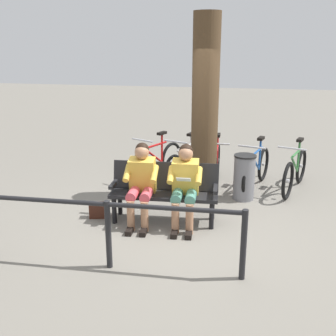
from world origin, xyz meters
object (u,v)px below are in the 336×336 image
object	(u,v)px
person_companion	(141,180)
bicycle_silver	(216,165)
litter_bin	(244,177)
bicycle_blue	(256,170)
bicycle_black	(156,162)
bench	(165,188)
tree_trunk	(205,108)
bicycle_purple	(186,164)
bicycle_red	(295,171)
person_reading	(185,182)
handbag	(99,210)

from	to	relation	value
person_companion	bicycle_silver	size ratio (longest dim) A/B	0.71
litter_bin	bicycle_blue	world-z (taller)	bicycle_blue
bicycle_black	bench	bearing A→B (deg)	41.22
tree_trunk	bicycle_purple	size ratio (longest dim) A/B	1.91
bicycle_red	bicycle_black	xyz separation A→B (m)	(2.59, -0.05, 0.00)
person_companion	tree_trunk	bearing A→B (deg)	-122.88
bench	person_reading	size ratio (longest dim) A/B	1.36
litter_bin	person_companion	bearing A→B (deg)	41.60
bicycle_red	tree_trunk	bearing A→B (deg)	-52.87
person_companion	handbag	xyz separation A→B (m)	(0.69, -0.03, -0.54)
person_reading	tree_trunk	world-z (taller)	tree_trunk
litter_bin	bicycle_red	xyz separation A→B (m)	(-0.89, -0.63, -0.03)
bicycle_purple	bicycle_black	distance (m)	0.59
bicycle_black	person_reading	bearing A→B (deg)	48.60
litter_bin	bicycle_blue	xyz separation A→B (m)	(-0.21, -0.60, -0.03)
person_companion	bicycle_black	world-z (taller)	person_companion
bicycle_silver	person_companion	bearing A→B (deg)	-26.84
litter_bin	bicycle_black	bearing A→B (deg)	-21.81
person_companion	bicycle_red	size ratio (longest dim) A/B	0.74
bicycle_silver	bicycle_purple	world-z (taller)	same
bicycle_red	bench	bearing A→B (deg)	-31.82
litter_bin	bicycle_black	distance (m)	1.83
tree_trunk	bench	bearing A→B (deg)	69.53
bicycle_red	bicycle_blue	bearing A→B (deg)	-69.49
bench	bicycle_blue	size ratio (longest dim) A/B	1.00
person_companion	bicycle_blue	xyz separation A→B (m)	(-1.66, -1.89, -0.30)
bench	bicycle_silver	world-z (taller)	bicycle_silver
bench	handbag	distance (m)	1.08
tree_trunk	bicycle_purple	distance (m)	1.40
bench	bicycle_red	size ratio (longest dim) A/B	1.01
tree_trunk	bicycle_red	distance (m)	2.06
bench	bicycle_purple	distance (m)	1.82
tree_trunk	bicycle_blue	bearing A→B (deg)	-149.87
handbag	bicycle_silver	xyz separation A→B (m)	(-1.60, -1.97, 0.24)
bicycle_purple	bicycle_blue	bearing A→B (deg)	104.43
bench	person_reading	world-z (taller)	person_reading
person_reading	bicycle_silver	xyz separation A→B (m)	(-0.28, -1.96, -0.31)
bicycle_silver	bicycle_purple	bearing A→B (deg)	-91.27
person_companion	bicycle_silver	xyz separation A→B (m)	(-0.92, -2.01, -0.30)
bench	bicycle_red	xyz separation A→B (m)	(-2.04, -1.74, -0.15)
bicycle_silver	bicycle_purple	distance (m)	0.58
bicycle_blue	bicycle_purple	world-z (taller)	same
handbag	litter_bin	distance (m)	2.50
person_companion	bicycle_blue	world-z (taller)	person_companion
bicycle_black	bicycle_purple	bearing A→B (deg)	116.29
bicycle_red	person_companion	bearing A→B (deg)	-32.93
person_companion	tree_trunk	world-z (taller)	tree_trunk
tree_trunk	litter_bin	xyz separation A→B (m)	(-0.71, 0.07, -1.14)
person_companion	bicycle_red	bearing A→B (deg)	-144.73
person_reading	bicycle_silver	bearing A→B (deg)	-102.16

